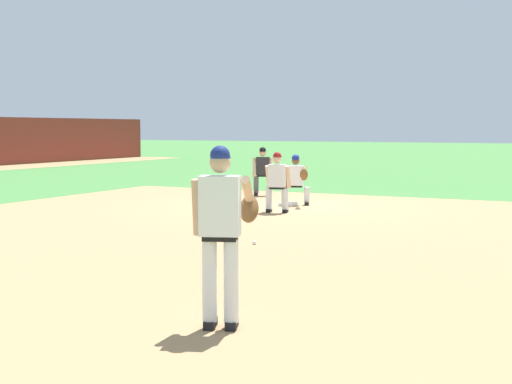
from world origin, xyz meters
The scene contains 8 objects.
ground_plane centered at (0.00, 0.00, 0.00)m, with size 160.00×160.00×0.00m, color #47843D.
infield_dirt_patch centered at (-5.39, -1.99, 0.00)m, with size 18.00×18.00×0.01m, color tan.
first_base_bag centered at (0.00, 0.00, 0.04)m, with size 0.38×0.38×0.09m, color white.
baseball centered at (-5.94, -1.96, 0.04)m, with size 0.07×0.07×0.07m, color white.
pitcher centered at (-10.73, -3.98, 1.06)m, with size 0.81×0.60×1.86m.
first_baseman centered at (0.19, -0.14, 0.73)m, with size 0.85×0.94×1.34m.
baserunner centered at (-1.50, -0.36, 0.79)m, with size 0.53×0.65×1.46m.
umpire centered at (2.22, 1.81, 0.79)m, with size 0.59×0.67×1.46m.
Camera 1 is at (-16.94, -7.43, 2.04)m, focal length 50.00 mm.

